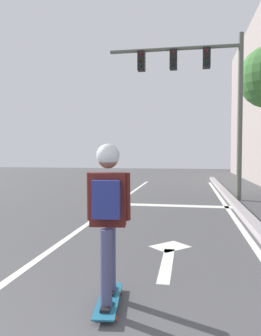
# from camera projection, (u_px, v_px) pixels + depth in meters

# --- Properties ---
(lane_line_center) EXTENTS (0.12, 20.00, 0.01)m
(lane_line_center) POSITION_uv_depth(u_px,v_px,m) (91.00, 221.00, 7.25)
(lane_line_center) COLOR silver
(lane_line_center) RESTS_ON ground
(lane_line_curbside) EXTENTS (0.12, 20.00, 0.01)m
(lane_line_curbside) POSITION_uv_depth(u_px,v_px,m) (241.00, 227.00, 6.68)
(lane_line_curbside) COLOR silver
(lane_line_curbside) RESTS_ON ground
(stop_bar) EXTENTS (3.35, 0.40, 0.01)m
(stop_bar) POSITION_uv_depth(u_px,v_px,m) (172.00, 206.00, 9.36)
(stop_bar) COLOR silver
(stop_bar) RESTS_ON ground
(lane_arrow_stem) EXTENTS (0.16, 1.40, 0.01)m
(lane_arrow_stem) POSITION_uv_depth(u_px,v_px,m) (167.00, 264.00, 4.46)
(lane_arrow_stem) COLOR silver
(lane_arrow_stem) RESTS_ON ground
(lane_arrow_head) EXTENTS (0.71, 0.71, 0.01)m
(lane_arrow_head) POSITION_uv_depth(u_px,v_px,m) (170.00, 246.00, 5.30)
(lane_arrow_head) COLOR silver
(lane_arrow_head) RESTS_ON ground
(curb_strip) EXTENTS (0.24, 24.00, 0.14)m
(curb_strip) POSITION_uv_depth(u_px,v_px,m) (253.00, 224.00, 6.64)
(curb_strip) COLOR #A09799
(curb_strip) RESTS_ON ground
(skateboard) EXTENTS (0.30, 0.83, 0.07)m
(skateboard) POSITION_uv_depth(u_px,v_px,m) (109.00, 300.00, 3.25)
(skateboard) COLOR #1D6282
(skateboard) RESTS_ON ground
(skater) EXTENTS (0.43, 0.60, 1.55)m
(skater) POSITION_uv_depth(u_px,v_px,m) (108.00, 203.00, 3.18)
(skater) COLOR #47496F
(skater) RESTS_ON skateboard
(traffic_signal_mast) EXTENTS (4.32, 0.34, 5.32)m
(traffic_signal_mast) POSITION_uv_depth(u_px,v_px,m) (201.00, 81.00, 10.51)
(traffic_signal_mast) COLOR #5C6054
(traffic_signal_mast) RESTS_ON ground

